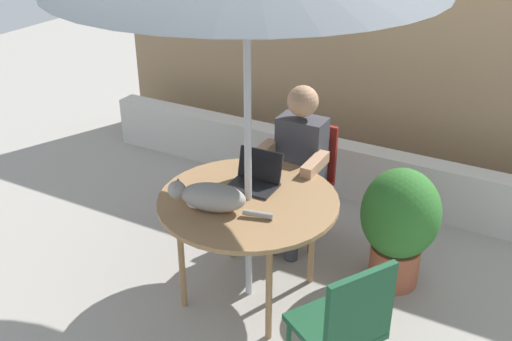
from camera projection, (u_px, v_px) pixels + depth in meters
The scene contains 10 objects.
ground_plane at pixel (249, 293), 4.00m from camera, with size 14.00×14.00×0.00m, color gray.
fence_back at pixel (367, 70), 5.24m from camera, with size 5.16×0.08×1.89m, color #937756.
planter_wall_low at pixel (338, 168), 5.13m from camera, with size 4.65×0.20×0.47m, color beige.
patio_table at pixel (248, 206), 3.68m from camera, with size 1.13×1.13×0.74m.
chair_occupied at pixel (305, 172), 4.44m from camera, with size 0.40×0.40×0.89m.
chair_empty at pixel (346, 322), 2.99m from camera, with size 0.55×0.55×0.89m.
person_seated at pixel (297, 160), 4.24m from camera, with size 0.48×0.48×1.23m.
laptop at pixel (256, 175), 3.79m from camera, with size 0.31×0.26×0.21m.
cat at pixel (209, 197), 3.51m from camera, with size 0.65×0.29×0.17m.
potted_plant_near_fence at pixel (399, 222), 3.89m from camera, with size 0.52×0.52×0.86m.
Camera 1 is at (1.56, -2.75, 2.58)m, focal length 41.53 mm.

